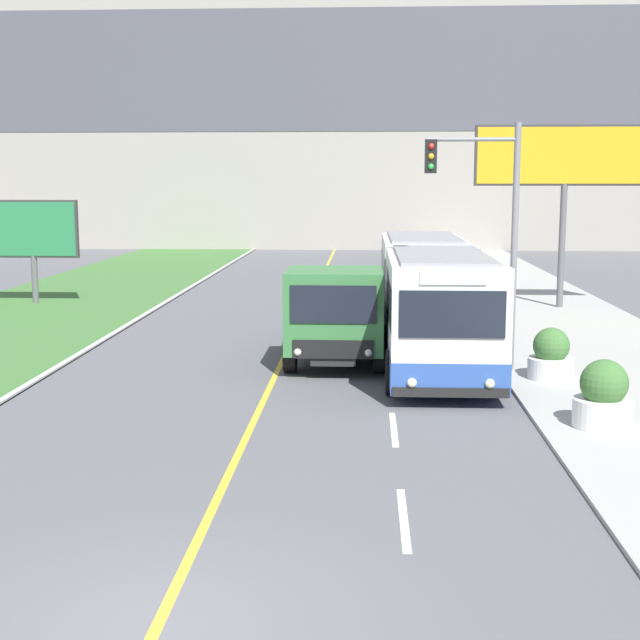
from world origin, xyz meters
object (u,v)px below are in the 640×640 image
at_px(traffic_light_mast, 489,216).
at_px(planter_round_near, 603,398).
at_px(city_bus, 430,297).
at_px(planter_round_second, 551,356).
at_px(billboard_small, 32,232).
at_px(billboard_large, 565,163).
at_px(dump_truck, 336,315).

bearing_deg(traffic_light_mast, planter_round_near, -73.55).
distance_m(city_bus, planter_round_second, 4.55).
xyz_separation_m(city_bus, traffic_light_mast, (1.19, -2.61, 2.33)).
relative_size(planter_round_near, planter_round_second, 1.07).
bearing_deg(city_bus, billboard_small, 147.66).
bearing_deg(billboard_large, traffic_light_mast, -110.48).
xyz_separation_m(planter_round_near, planter_round_second, (-0.13, 4.20, -0.04)).
bearing_deg(planter_round_second, billboard_small, 143.21).
height_order(dump_truck, planter_round_second, dump_truck).
xyz_separation_m(dump_truck, traffic_light_mast, (3.72, -0.92, 2.60)).
height_order(billboard_small, planter_round_near, billboard_small).
height_order(dump_truck, billboard_large, billboard_large).
distance_m(traffic_light_mast, billboard_large, 12.19).
height_order(traffic_light_mast, billboard_large, billboard_large).
xyz_separation_m(billboard_small, planter_round_near, (17.33, -17.06, -2.12)).
relative_size(billboard_small, planter_round_near, 3.06).
height_order(billboard_large, planter_round_second, billboard_large).
bearing_deg(billboard_small, billboard_large, -1.47).
xyz_separation_m(dump_truck, planter_round_near, (5.26, -6.14, -0.61)).
bearing_deg(traffic_light_mast, city_bus, 114.61).
xyz_separation_m(city_bus, planter_round_near, (2.73, -7.82, -0.88)).
bearing_deg(dump_truck, planter_round_second, -20.63).
relative_size(billboard_large, billboard_small, 1.68).
bearing_deg(city_bus, planter_round_second, -54.25).
bearing_deg(billboard_small, planter_round_near, -44.56).
distance_m(traffic_light_mast, billboard_small, 19.77).
xyz_separation_m(billboard_large, planter_round_second, (-2.82, -12.34, -4.75)).
bearing_deg(billboard_large, planter_round_near, -99.25).
bearing_deg(planter_round_near, city_bus, 109.26).
height_order(billboard_large, billboard_small, billboard_large).
bearing_deg(billboard_small, city_bus, -32.34).
distance_m(planter_round_near, planter_round_second, 4.21).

